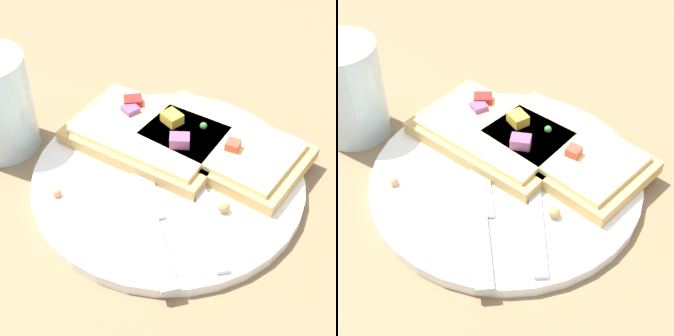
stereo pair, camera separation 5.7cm
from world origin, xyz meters
TOP-DOWN VIEW (x-y plane):
  - ground_plane at (0.00, 0.00)m, footprint 4.00×4.00m
  - plate at (0.00, 0.00)m, footprint 0.28×0.28m
  - fork at (-0.03, 0.00)m, footprint 0.07×0.22m
  - knife at (0.01, 0.06)m, footprint 0.08×0.21m
  - pizza_slice_main at (0.02, -0.05)m, footprint 0.20×0.17m
  - pizza_slice_corner at (-0.05, -0.04)m, footprint 0.21×0.18m
  - crumb_scatter at (-0.03, 0.00)m, footprint 0.19×0.10m

SIDE VIEW (x-z plane):
  - ground_plane at x=0.00m, z-range 0.00..0.00m
  - plate at x=0.00m, z-range 0.00..0.01m
  - fork at x=-0.03m, z-range 0.01..0.02m
  - knife at x=0.01m, z-range 0.01..0.02m
  - crumb_scatter at x=-0.03m, z-range 0.01..0.02m
  - pizza_slice_corner at x=-0.05m, z-range 0.01..0.04m
  - pizza_slice_main at x=0.02m, z-range 0.01..0.04m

